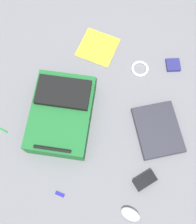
{
  "coord_description": "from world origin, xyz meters",
  "views": [
    {
      "loc": [
        0.44,
        0.23,
        1.51
      ],
      "look_at": [
        -0.0,
        0.0,
        0.02
      ],
      "focal_mm": 44.13,
      "sensor_mm": 36.0,
      "label": 1
    }
  ],
  "objects_px": {
    "computer_mouse": "(130,214)",
    "power_brick": "(145,181)",
    "cable_coil": "(140,69)",
    "laptop": "(158,130)",
    "backpack": "(62,113)",
    "usb_stick": "(60,194)",
    "book_manual": "(98,48)",
    "earbud_pouch": "(173,65)"
  },
  "relations": [
    {
      "from": "usb_stick",
      "to": "laptop",
      "type": "bearing_deg",
      "value": 149.86
    },
    {
      "from": "usb_stick",
      "to": "power_brick",
      "type": "bearing_deg",
      "value": 125.84
    },
    {
      "from": "book_manual",
      "to": "power_brick",
      "type": "xyz_separation_m",
      "value": [
        0.61,
        0.59,
        0.01
      ]
    },
    {
      "from": "computer_mouse",
      "to": "power_brick",
      "type": "distance_m",
      "value": 0.19
    },
    {
      "from": "earbud_pouch",
      "to": "power_brick",
      "type": "bearing_deg",
      "value": 10.1
    },
    {
      "from": "book_manual",
      "to": "cable_coil",
      "type": "bearing_deg",
      "value": 87.44
    },
    {
      "from": "backpack",
      "to": "usb_stick",
      "type": "height_order",
      "value": "backpack"
    },
    {
      "from": "laptop",
      "to": "cable_coil",
      "type": "bearing_deg",
      "value": -141.08
    },
    {
      "from": "earbud_pouch",
      "to": "cable_coil",
      "type": "bearing_deg",
      "value": -56.29
    },
    {
      "from": "book_manual",
      "to": "power_brick",
      "type": "bearing_deg",
      "value": 44.21
    },
    {
      "from": "power_brick",
      "to": "laptop",
      "type": "bearing_deg",
      "value": -170.67
    },
    {
      "from": "laptop",
      "to": "earbud_pouch",
      "type": "height_order",
      "value": "laptop"
    },
    {
      "from": "cable_coil",
      "to": "power_brick",
      "type": "distance_m",
      "value": 0.66
    },
    {
      "from": "cable_coil",
      "to": "earbud_pouch",
      "type": "xyz_separation_m",
      "value": [
        -0.11,
        0.17,
        0.0
      ]
    },
    {
      "from": "book_manual",
      "to": "usb_stick",
      "type": "xyz_separation_m",
      "value": [
        0.87,
        0.22,
        -0.0
      ]
    },
    {
      "from": "computer_mouse",
      "to": "usb_stick",
      "type": "relative_size",
      "value": 2.04
    },
    {
      "from": "computer_mouse",
      "to": "usb_stick",
      "type": "distance_m",
      "value": 0.38
    },
    {
      "from": "backpack",
      "to": "book_manual",
      "type": "relative_size",
      "value": 2.24
    },
    {
      "from": "book_manual",
      "to": "computer_mouse",
      "type": "distance_m",
      "value": 0.99
    },
    {
      "from": "power_brick",
      "to": "usb_stick",
      "type": "xyz_separation_m",
      "value": [
        0.27,
        -0.37,
        -0.01
      ]
    },
    {
      "from": "book_manual",
      "to": "cable_coil",
      "type": "xyz_separation_m",
      "value": [
        0.01,
        0.3,
        0.0
      ]
    },
    {
      "from": "book_manual",
      "to": "cable_coil",
      "type": "height_order",
      "value": "cable_coil"
    },
    {
      "from": "cable_coil",
      "to": "laptop",
      "type": "bearing_deg",
      "value": 38.92
    },
    {
      "from": "computer_mouse",
      "to": "earbud_pouch",
      "type": "distance_m",
      "value": 0.9
    },
    {
      "from": "laptop",
      "to": "computer_mouse",
      "type": "bearing_deg",
      "value": 5.97
    },
    {
      "from": "backpack",
      "to": "usb_stick",
      "type": "distance_m",
      "value": 0.43
    },
    {
      "from": "book_manual",
      "to": "backpack",
      "type": "bearing_deg",
      "value": 3.46
    },
    {
      "from": "earbud_pouch",
      "to": "usb_stick",
      "type": "bearing_deg",
      "value": -13.95
    },
    {
      "from": "computer_mouse",
      "to": "usb_stick",
      "type": "height_order",
      "value": "computer_mouse"
    },
    {
      "from": "computer_mouse",
      "to": "power_brick",
      "type": "bearing_deg",
      "value": -178.69
    },
    {
      "from": "power_brick",
      "to": "earbud_pouch",
      "type": "bearing_deg",
      "value": -169.9
    },
    {
      "from": "backpack",
      "to": "book_manual",
      "type": "bearing_deg",
      "value": -176.54
    },
    {
      "from": "laptop",
      "to": "backpack",
      "type": "bearing_deg",
      "value": -71.45
    },
    {
      "from": "cable_coil",
      "to": "usb_stick",
      "type": "xyz_separation_m",
      "value": [
        0.86,
        -0.07,
        -0.0
      ]
    },
    {
      "from": "power_brick",
      "to": "usb_stick",
      "type": "height_order",
      "value": "power_brick"
    },
    {
      "from": "laptop",
      "to": "earbud_pouch",
      "type": "distance_m",
      "value": 0.43
    },
    {
      "from": "computer_mouse",
      "to": "power_brick",
      "type": "height_order",
      "value": "computer_mouse"
    },
    {
      "from": "laptop",
      "to": "book_manual",
      "type": "relative_size",
      "value": 1.63
    },
    {
      "from": "book_manual",
      "to": "power_brick",
      "type": "height_order",
      "value": "power_brick"
    },
    {
      "from": "cable_coil",
      "to": "backpack",
      "type": "bearing_deg",
      "value": -28.95
    },
    {
      "from": "backpack",
      "to": "cable_coil",
      "type": "bearing_deg",
      "value": 151.05
    },
    {
      "from": "power_brick",
      "to": "computer_mouse",
      "type": "bearing_deg",
      "value": 0.72
    }
  ]
}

